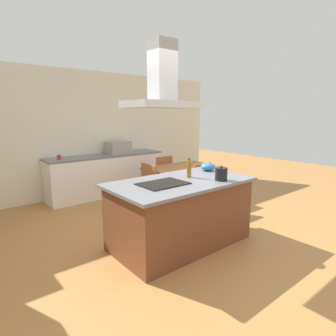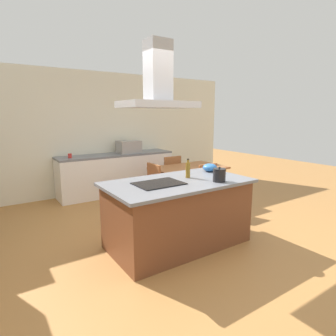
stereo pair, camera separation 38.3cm
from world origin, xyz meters
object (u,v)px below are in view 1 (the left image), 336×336
coffee_mug_red (59,157)px  chair_at_left_end (144,186)px  olive_oil_bottle (189,169)px  range_hood (163,86)px  mixing_bowl (208,167)px  chair_facing_back_wall (161,173)px  dining_table (182,171)px  cooktop (163,184)px  tea_kettle (221,174)px  chair_facing_island (206,185)px  countertop_microwave (118,147)px

coffee_mug_red → chair_at_left_end: bearing=-56.9°
olive_oil_bottle → range_hood: size_ratio=0.30×
mixing_bowl → chair_facing_back_wall: (0.45, 1.77, -0.45)m
dining_table → chair_facing_back_wall: chair_facing_back_wall is taller
range_hood → mixing_bowl: bearing=12.4°
cooktop → tea_kettle: size_ratio=2.76×
cooktop → dining_table: cooktop is taller
dining_table → range_hood: range_hood is taller
range_hood → olive_oil_bottle: bearing=8.7°
olive_oil_bottle → dining_table: (1.01, 1.26, -0.35)m
cooktop → olive_oil_bottle: size_ratio=2.24×
coffee_mug_red → range_hood: bearing=-82.9°
dining_table → chair_facing_island: (0.00, -0.67, -0.16)m
olive_oil_bottle → range_hood: 1.21m
coffee_mug_red → chair_facing_island: 2.91m
cooktop → mixing_bowl: 1.11m
dining_table → range_hood: 2.50m
coffee_mug_red → chair_at_left_end: size_ratio=0.10×
countertop_microwave → coffee_mug_red: countertop_microwave is taller
olive_oil_bottle → countertop_microwave: 2.83m
dining_table → chair_facing_island: size_ratio=1.57×
mixing_bowl → dining_table: 1.23m
chair_at_left_end → range_hood: (-0.62, -1.34, 1.59)m
countertop_microwave → chair_at_left_end: 1.66m
olive_oil_bottle → dining_table: size_ratio=0.19×
mixing_bowl → chair_facing_island: bearing=44.3°
mixing_bowl → coffee_mug_red: (-1.44, 2.61, -0.02)m
olive_oil_bottle → chair_facing_island: olive_oil_bottle is taller
chair_facing_island → range_hood: 2.32m
cooktop → coffee_mug_red: 2.87m
olive_oil_bottle → mixing_bowl: 0.58m
tea_kettle → olive_oil_bottle: olive_oil_bottle is taller
countertop_microwave → chair_facing_back_wall: 1.16m
coffee_mug_red → chair_facing_island: coffee_mug_red is taller
olive_oil_bottle → chair_facing_island: bearing=30.7°
cooktop → mixing_bowl: size_ratio=2.70×
cooktop → countertop_microwave: (0.98, 2.88, 0.13)m
countertop_microwave → chair_at_left_end: (-0.36, -1.54, -0.53)m
dining_table → chair_facing_back_wall: size_ratio=1.57×
tea_kettle → range_hood: size_ratio=0.24×
chair_at_left_end → chair_facing_island: bearing=-36.0°
countertop_microwave → chair_facing_island: (0.56, -2.20, -0.53)m
cooktop → tea_kettle: 0.81m
olive_oil_bottle → countertop_microwave: bearing=80.9°
tea_kettle → countertop_microwave: size_ratio=0.44×
olive_oil_bottle → coffee_mug_red: (-0.89, 2.76, -0.07)m
countertop_microwave → chair_facing_back_wall: (0.56, -0.87, -0.53)m
cooktop → coffee_mug_red: (-0.36, 2.85, 0.04)m
chair_facing_back_wall → tea_kettle: bearing=-108.9°
countertop_microwave → dining_table: (0.56, -1.54, -0.37)m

